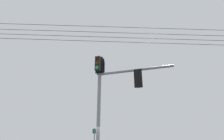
# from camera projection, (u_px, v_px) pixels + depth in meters

# --- Properties ---
(signal_mast_assembly) EXTENTS (4.19, 2.23, 6.55)m
(signal_mast_assembly) POSITION_uv_depth(u_px,v_px,m) (110.00, 87.00, 10.49)
(signal_mast_assembly) COLOR gray
(signal_mast_assembly) RESTS_ON ground
(overhead_wire_span) EXTENTS (23.19, 2.29, 1.91)m
(overhead_wire_span) POSITION_uv_depth(u_px,v_px,m) (117.00, 35.00, 12.07)
(overhead_wire_span) COLOR black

